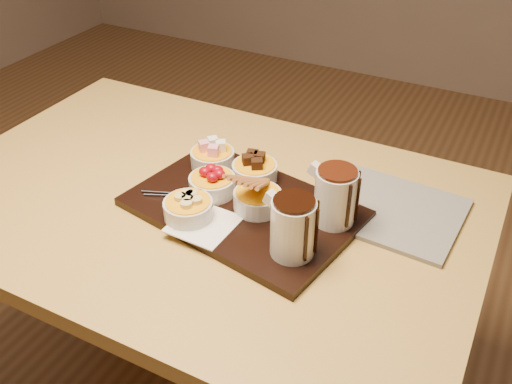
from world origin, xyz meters
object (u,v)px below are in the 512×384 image
at_px(pitcher_milk_chocolate, 335,197).
at_px(bowl_strawberries, 212,185).
at_px(pitcher_dark_chocolate, 293,228).
at_px(newspaper, 387,209).
at_px(dining_table, 202,232).
at_px(serving_board, 243,208).

bearing_deg(pitcher_milk_chocolate, bowl_strawberries, -163.61).
bearing_deg(pitcher_dark_chocolate, newspaper, 73.90).
bearing_deg(bowl_strawberries, pitcher_dark_chocolate, -23.15).
xyz_separation_m(dining_table, pitcher_milk_chocolate, (0.29, 0.03, 0.17)).
relative_size(bowl_strawberries, pitcher_dark_chocolate, 0.88).
bearing_deg(serving_board, pitcher_milk_chocolate, 21.80).
xyz_separation_m(dining_table, pitcher_dark_chocolate, (0.26, -0.09, 0.17)).
xyz_separation_m(dining_table, serving_board, (0.11, -0.00, 0.11)).
relative_size(dining_table, bowl_strawberries, 12.00).
height_order(serving_board, pitcher_dark_chocolate, pitcher_dark_chocolate).
bearing_deg(newspaper, serving_board, -148.52).
bearing_deg(pitcher_milk_chocolate, serving_board, -158.20).
bearing_deg(bowl_strawberries, dining_table, -168.43).
xyz_separation_m(pitcher_dark_chocolate, pitcher_milk_chocolate, (0.03, 0.13, 0.00)).
distance_m(dining_table, serving_board, 0.15).
distance_m(bowl_strawberries, pitcher_milk_chocolate, 0.27).
relative_size(bowl_strawberries, newspaper, 0.33).
height_order(bowl_strawberries, pitcher_milk_chocolate, pitcher_milk_chocolate).
xyz_separation_m(serving_board, newspaper, (0.27, 0.14, -0.00)).
bearing_deg(pitcher_milk_chocolate, dining_table, -163.03).
height_order(bowl_strawberries, pitcher_dark_chocolate, pitcher_dark_chocolate).
xyz_separation_m(bowl_strawberries, pitcher_milk_chocolate, (0.26, 0.03, 0.04)).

